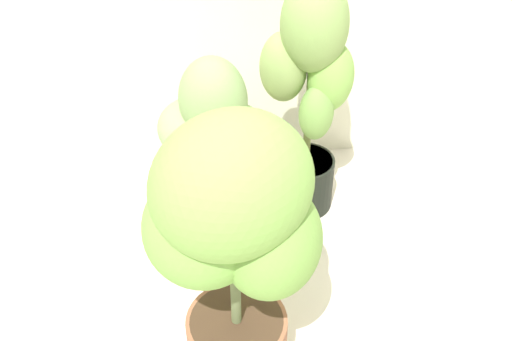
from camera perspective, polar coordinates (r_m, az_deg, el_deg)
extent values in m
plane|color=silver|center=(1.96, 8.11, -13.41)|extent=(8.00, 8.00, 0.00)
cylinder|color=black|center=(2.25, 4.54, -1.03)|extent=(0.21, 0.21, 0.20)
cylinder|color=#3E3622|center=(2.19, 4.67, 0.85)|extent=(0.19, 0.19, 0.02)
cylinder|color=olive|center=(2.01, 5.11, 7.68)|extent=(0.03, 0.03, 0.59)
ellipsoid|color=#80A156|center=(1.91, 5.51, 13.47)|extent=(0.22, 0.22, 0.32)
ellipsoid|color=#849E57|center=(1.98, 2.58, 9.66)|extent=(0.22, 0.21, 0.24)
ellipsoid|color=#7FB150|center=(1.99, 7.02, 8.68)|extent=(0.19, 0.17, 0.24)
ellipsoid|color=#749E4D|center=(2.00, 5.67, 5.41)|extent=(0.15, 0.14, 0.20)
cylinder|color=slate|center=(2.10, -3.46, -4.53)|extent=(0.26, 0.26, 0.20)
cylinder|color=#3F3020|center=(2.03, -3.56, -2.63)|extent=(0.24, 0.24, 0.02)
cylinder|color=olive|center=(1.89, -3.83, 2.42)|extent=(0.02, 0.02, 0.43)
ellipsoid|color=#7FA05F|center=(1.80, -4.05, 6.60)|extent=(0.27, 0.28, 0.27)
ellipsoid|color=#8AAE6A|center=(1.88, -5.95, 3.98)|extent=(0.27, 0.28, 0.18)
ellipsoid|color=#899F62|center=(1.86, -1.45, 3.11)|extent=(0.19, 0.20, 0.22)
cylinder|color=#422E1F|center=(1.67, -1.83, -13.99)|extent=(0.25, 0.25, 0.02)
cylinder|color=#637147|center=(1.46, -2.05, -7.44)|extent=(0.03, 0.03, 0.54)
ellipsoid|color=#7FB24F|center=(1.32, -2.25, -1.31)|extent=(0.49, 0.48, 0.33)
ellipsoid|color=#7CB24E|center=(1.43, -4.82, -5.24)|extent=(0.39, 0.39, 0.29)
ellipsoid|color=#77A94A|center=(1.42, 1.50, -6.66)|extent=(0.33, 0.35, 0.29)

